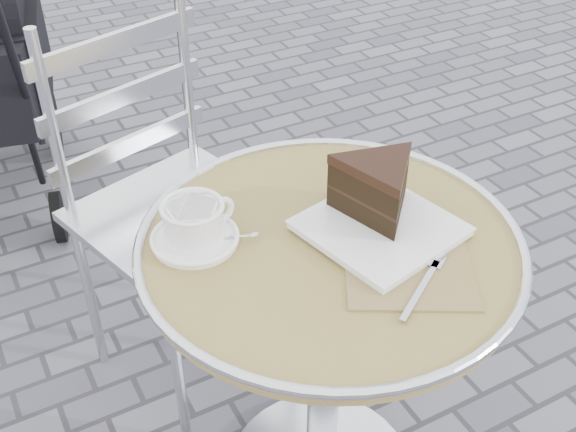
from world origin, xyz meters
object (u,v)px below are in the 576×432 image
cappuccino_set (195,225)px  cafe_table (327,306)px  cake_plate_set (379,197)px  bistro_chair (152,165)px

cappuccino_set → cafe_table: bearing=-36.8°
cake_plate_set → bistro_chair: (-0.25, 0.58, -0.18)m
cafe_table → bistro_chair: 0.60m
bistro_chair → cake_plate_set: bearing=-82.9°
cappuccino_set → cake_plate_set: size_ratio=0.43×
cafe_table → cappuccino_set: (-0.22, 0.12, 0.20)m
cappuccino_set → cake_plate_set: cake_plate_set is taller
cafe_table → bistro_chair: bearing=104.6°
cappuccino_set → cake_plate_set: 0.34m
cafe_table → cake_plate_set: cake_plate_set is taller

